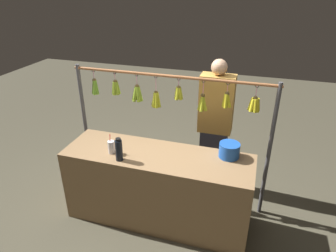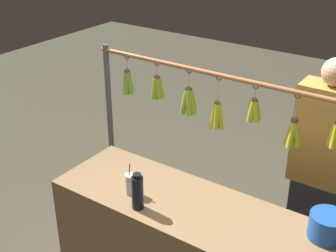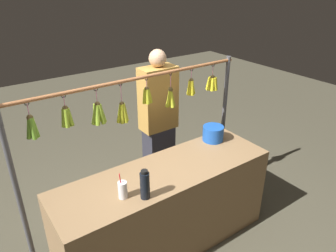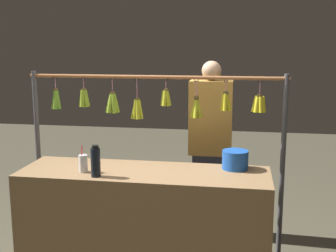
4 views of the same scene
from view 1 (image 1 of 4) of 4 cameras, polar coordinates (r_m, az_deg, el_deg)
ground_plane at (r=3.69m, az=-1.81°, el=-16.57°), size 12.00×12.00×0.00m
market_counter at (r=3.42m, az=-1.91°, el=-11.39°), size 2.00×0.62×0.84m
display_rack at (r=3.39m, az=0.28°, el=3.25°), size 2.29×0.13×1.60m
water_bottle at (r=3.07m, az=-9.19°, el=-4.42°), size 0.07×0.07×0.25m
blue_bucket at (r=3.16m, az=11.41°, el=-4.47°), size 0.21×0.21×0.15m
drink_cup at (r=3.22m, az=-10.57°, el=-3.89°), size 0.07×0.07×0.21m
vendor_person at (r=3.78m, az=8.74°, el=-0.37°), size 0.40×0.22×1.69m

